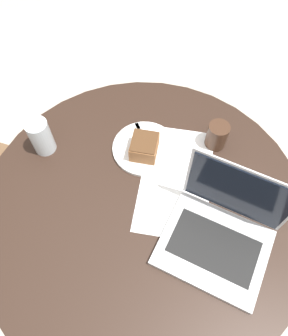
% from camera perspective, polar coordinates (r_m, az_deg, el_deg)
% --- Properties ---
extents(ground_plane, '(12.00, 12.00, 0.00)m').
position_cam_1_polar(ground_plane, '(1.74, -0.08, -16.54)').
color(ground_plane, '#B7AD9E').
extents(dining_table, '(1.00, 1.00, 0.77)m').
position_cam_1_polar(dining_table, '(1.16, -0.12, -9.42)').
color(dining_table, black).
rests_on(dining_table, ground_plane).
extents(paper_document, '(0.43, 0.30, 0.00)m').
position_cam_1_polar(paper_document, '(1.04, 5.55, -1.91)').
color(paper_document, white).
rests_on(paper_document, dining_table).
extents(plate, '(0.21, 0.21, 0.01)m').
position_cam_1_polar(plate, '(1.09, 0.12, 3.48)').
color(plate, white).
rests_on(plate, dining_table).
extents(cake_slice, '(0.11, 0.10, 0.06)m').
position_cam_1_polar(cake_slice, '(1.05, 0.06, 3.74)').
color(cake_slice, brown).
rests_on(cake_slice, plate).
extents(fork, '(0.17, 0.07, 0.00)m').
position_cam_1_polar(fork, '(1.10, -0.21, 5.26)').
color(fork, silver).
rests_on(fork, plate).
extents(coffee_glass, '(0.07, 0.07, 0.09)m').
position_cam_1_polar(coffee_glass, '(1.10, 12.59, 5.55)').
color(coffee_glass, '#3D2619').
rests_on(coffee_glass, dining_table).
extents(water_glass, '(0.07, 0.07, 0.13)m').
position_cam_1_polar(water_glass, '(1.10, -17.52, 5.26)').
color(water_glass, silver).
rests_on(water_glass, dining_table).
extents(laptop, '(0.36, 0.38, 0.25)m').
position_cam_1_polar(laptop, '(0.94, 13.08, -10.97)').
color(laptop, silver).
rests_on(laptop, dining_table).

